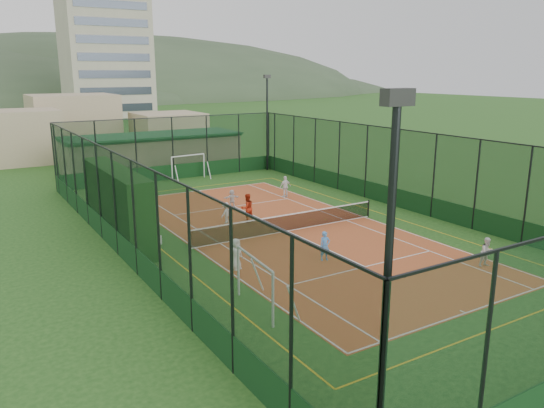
# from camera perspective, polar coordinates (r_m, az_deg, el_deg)

# --- Properties ---
(ground) EXTENTS (300.00, 300.00, 0.00)m
(ground) POSITION_cam_1_polar(r_m,az_deg,el_deg) (29.11, 1.69, -2.95)
(ground) COLOR #1F4D1A
(ground) RESTS_ON ground
(court_slab) EXTENTS (11.17, 23.97, 0.01)m
(court_slab) POSITION_cam_1_polar(r_m,az_deg,el_deg) (29.11, 1.69, -2.94)
(court_slab) COLOR #A94B25
(court_slab) RESTS_ON ground
(tennis_net) EXTENTS (11.67, 0.12, 1.06)m
(tennis_net) POSITION_cam_1_polar(r_m,az_deg,el_deg) (28.96, 1.70, -1.95)
(tennis_net) COLOR black
(tennis_net) RESTS_ON ground
(perimeter_fence) EXTENTS (18.12, 34.12, 5.00)m
(perimeter_fence) POSITION_cam_1_polar(r_m,az_deg,el_deg) (28.48, 1.73, 1.87)
(perimeter_fence) COLOR black
(perimeter_fence) RESTS_ON ground
(floodlight_sw) EXTENTS (0.60, 0.26, 8.25)m
(floodlight_sw) POSITION_cam_1_polar(r_m,az_deg,el_deg) (10.40, 12.11, -11.30)
(floodlight_sw) COLOR black
(floodlight_sw) RESTS_ON ground
(floodlight_ne) EXTENTS (0.60, 0.26, 8.25)m
(floodlight_ne) POSITION_cam_1_polar(r_m,az_deg,el_deg) (46.69, -0.52, 8.68)
(floodlight_ne) COLOR black
(floodlight_ne) RESTS_ON ground
(clubhouse) EXTENTS (15.20, 7.20, 3.15)m
(clubhouse) POSITION_cam_1_polar(r_m,az_deg,el_deg) (48.31, -12.71, 5.47)
(clubhouse) COLOR tan
(clubhouse) RESTS_ON ground
(apartment_tower) EXTENTS (15.00, 12.00, 30.00)m
(apartment_tower) POSITION_cam_1_polar(r_m,az_deg,el_deg) (108.97, -17.59, 16.87)
(apartment_tower) COLOR beige
(apartment_tower) RESTS_ON ground
(distant_hills) EXTENTS (200.00, 60.00, 24.00)m
(distant_hills) POSITION_cam_1_polar(r_m,az_deg,el_deg) (174.20, -26.69, 9.82)
(distant_hills) COLOR #384C33
(distant_hills) RESTS_ON ground
(hedge_left) EXTENTS (1.29, 8.60, 3.76)m
(hedge_left) POSITION_cam_1_polar(r_m,az_deg,el_deg) (28.33, -16.33, -0.06)
(hedge_left) COLOR black
(hedge_left) RESTS_ON ground
(white_bench) EXTENTS (1.58, 0.75, 0.86)m
(white_bench) POSITION_cam_1_polar(r_m,az_deg,el_deg) (26.36, -13.51, -4.21)
(white_bench) COLOR white
(white_bench) RESTS_ON ground
(futsal_goal_near) EXTENTS (3.18, 1.17, 2.01)m
(futsal_goal_near) POSITION_cam_1_polar(r_m,az_deg,el_deg) (19.47, -1.90, -8.65)
(futsal_goal_near) COLOR white
(futsal_goal_near) RESTS_ON ground
(futsal_goal_far) EXTENTS (3.11, 1.22, 1.95)m
(futsal_goal_far) POSITION_cam_1_polar(r_m,az_deg,el_deg) (43.43, -8.99, 3.90)
(futsal_goal_far) COLOR white
(futsal_goal_far) RESTS_ON ground
(child_near_left) EXTENTS (0.80, 0.64, 1.42)m
(child_near_left) POSITION_cam_1_polar(r_m,az_deg,el_deg) (23.45, -3.89, -5.39)
(child_near_left) COLOR white
(child_near_left) RESTS_ON court_slab
(child_near_mid) EXTENTS (0.56, 0.42, 1.38)m
(child_near_mid) POSITION_cam_1_polar(r_m,az_deg,el_deg) (24.65, 5.71, -4.50)
(child_near_mid) COLOR #4E93DE
(child_near_mid) RESTS_ON court_slab
(child_near_right) EXTENTS (0.74, 0.62, 1.34)m
(child_near_right) POSITION_cam_1_polar(r_m,az_deg,el_deg) (25.64, 22.12, -4.80)
(child_near_right) COLOR silver
(child_near_right) RESTS_ON court_slab
(child_far_left) EXTENTS (0.91, 0.75, 1.22)m
(child_far_left) POSITION_cam_1_polar(r_m,az_deg,el_deg) (30.57, -4.97, -0.95)
(child_far_left) COLOR silver
(child_far_left) RESTS_ON court_slab
(child_far_right) EXTENTS (0.89, 0.39, 1.49)m
(child_far_right) POSITION_cam_1_polar(r_m,az_deg,el_deg) (36.78, 1.45, 1.89)
(child_far_right) COLOR white
(child_far_right) RESTS_ON court_slab
(child_far_back) EXTENTS (1.10, 0.46, 1.15)m
(child_far_back) POSITION_cam_1_polar(r_m,az_deg,el_deg) (34.14, -4.34, 0.60)
(child_far_back) COLOR silver
(child_far_back) RESTS_ON court_slab
(coach) EXTENTS (0.83, 0.65, 1.66)m
(coach) POSITION_cam_1_polar(r_m,az_deg,el_deg) (30.71, -2.69, -0.42)
(coach) COLOR #B12A12
(coach) RESTS_ON court_slab
(tennis_balls) EXTENTS (4.98, 1.50, 0.07)m
(tennis_balls) POSITION_cam_1_polar(r_m,az_deg,el_deg) (30.72, 2.00, -1.95)
(tennis_balls) COLOR #CCE033
(tennis_balls) RESTS_ON court_slab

